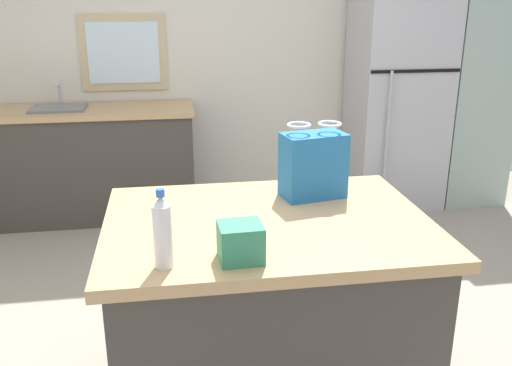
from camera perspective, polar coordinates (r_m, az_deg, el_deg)
ground at (r=2.90m, az=2.75°, el=-17.47°), size 5.84×5.84×0.00m
back_wall at (r=4.76m, az=-3.19°, el=14.38°), size 4.86×0.13×2.70m
kitchen_island at (r=2.38m, az=1.14°, el=-13.43°), size 1.27×0.94×0.88m
refrigerator at (r=4.77m, az=14.31°, el=8.88°), size 0.73×0.66×1.88m
tall_cabinet at (r=5.05m, az=21.33°, el=9.62°), size 0.54×0.59×2.04m
sink_counter at (r=4.58m, az=-16.29°, el=2.07°), size 1.58×0.59×1.07m
shopping_bag at (r=2.40m, az=5.90°, el=1.89°), size 0.29×0.20×0.33m
small_box at (r=1.84m, az=-1.59°, el=-6.11°), size 0.15×0.14×0.13m
bottle at (r=1.79m, az=-9.59°, el=-5.02°), size 0.06×0.06×0.27m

